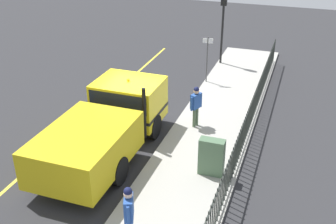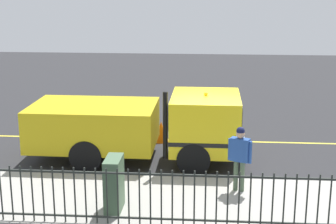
{
  "view_description": "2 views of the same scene",
  "coord_description": "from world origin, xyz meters",
  "views": [
    {
      "loc": [
        6.05,
        -13.47,
        8.16
      ],
      "look_at": [
        1.49,
        -0.31,
        1.12
      ],
      "focal_mm": 44.35,
      "sensor_mm": 36.0,
      "label": 1
    },
    {
      "loc": [
        14.66,
        -0.13,
        5.34
      ],
      "look_at": [
        0.22,
        -1.26,
        1.66
      ],
      "focal_mm": 54.47,
      "sensor_mm": 36.0,
      "label": 2
    }
  ],
  "objects": [
    {
      "name": "ground_plane",
      "position": [
        0.0,
        0.0,
        0.0
      ],
      "size": [
        49.17,
        49.17,
        0.0
      ],
      "primitive_type": "plane",
      "color": "#2B2B2D",
      "rests_on": "ground"
    },
    {
      "name": "sidewalk_slab",
      "position": [
        2.99,
        0.0,
        0.06
      ],
      "size": [
        3.09,
        22.35,
        0.13
      ],
      "primitive_type": "cube",
      "color": "#A3A099",
      "rests_on": "ground"
    },
    {
      "name": "lane_marking",
      "position": [
        -2.32,
        0.0,
        0.0
      ],
      "size": [
        0.12,
        20.11,
        0.01
      ],
      "primitive_type": "cube",
      "color": "yellow",
      "rests_on": "ground"
    },
    {
      "name": "work_truck",
      "position": [
        -0.17,
        -1.85,
        1.2
      ],
      "size": [
        2.58,
        6.52,
        2.41
      ],
      "rotation": [
        0.0,
        0.0,
        -0.01
      ],
      "color": "yellow",
      "rests_on": "ground"
    },
    {
      "name": "worker_standing",
      "position": [
        2.29,
        0.73,
        1.17
      ],
      "size": [
        0.39,
        0.59,
        1.71
      ],
      "rotation": [
        0.0,
        0.0,
        -1.97
      ],
      "color": "#264C99",
      "rests_on": "sidewalk_slab"
    },
    {
      "name": "pedestrian_distant",
      "position": [
        2.42,
        -6.01,
        1.22
      ],
      "size": [
        0.39,
        0.62,
        1.78
      ],
      "rotation": [
        0.0,
        0.0,
        5.08
      ],
      "color": "#264C99",
      "rests_on": "sidewalk_slab"
    },
    {
      "name": "iron_fence",
      "position": [
        4.4,
        -0.0,
        0.79
      ],
      "size": [
        0.04,
        19.03,
        1.31
      ],
      "color": "#2D332D",
      "rests_on": "sidewalk_slab"
    },
    {
      "name": "traffic_light_near",
      "position": [
        1.62,
        8.31,
        2.99
      ],
      "size": [
        0.3,
        0.22,
        4.04
      ],
      "rotation": [
        0.0,
        0.0,
        3.12
      ],
      "color": "black",
      "rests_on": "sidewalk_slab"
    },
    {
      "name": "utility_cabinet",
      "position": [
        3.67,
        -2.26,
        0.77
      ],
      "size": [
        0.82,
        0.37,
        1.29
      ],
      "primitive_type": "cube",
      "color": "#4C6B4C",
      "rests_on": "sidewalk_slab"
    },
    {
      "name": "traffic_cone",
      "position": [
        -2.11,
        -1.69,
        0.36
      ],
      "size": [
        0.51,
        0.51,
        0.72
      ],
      "primitive_type": "cone",
      "color": "orange",
      "rests_on": "ground"
    },
    {
      "name": "street_sign",
      "position": [
        1.54,
        5.4,
        1.57
      ],
      "size": [
        0.49,
        0.14,
        2.31
      ],
      "color": "#4C4C4C",
      "rests_on": "sidewalk_slab"
    }
  ]
}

